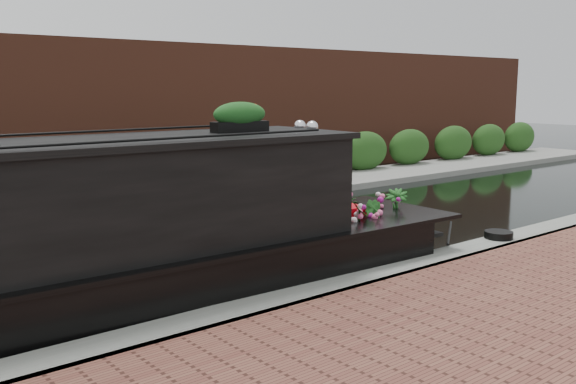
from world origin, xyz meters
TOP-DOWN VIEW (x-y plane):
  - ground at (0.00, 0.00)m, footprint 80.00×80.00m
  - near_bank_coping at (0.00, -3.30)m, footprint 40.00×0.60m
  - far_bank_path at (0.00, 4.20)m, footprint 40.00×2.40m
  - far_hedge at (0.00, 5.10)m, footprint 40.00×1.10m
  - far_brick_wall at (0.00, 7.20)m, footprint 40.00×1.00m
  - narrowboat at (-3.99, -1.90)m, footprint 12.01×2.59m
  - rope_fender at (2.32, -1.90)m, footprint 0.34×0.40m
  - coiled_mooring_rope at (3.29, -3.22)m, footprint 0.47×0.47m

SIDE VIEW (x-z plane):
  - ground at x=0.00m, z-range 0.00..0.00m
  - near_bank_coping at x=0.00m, z-range -0.25..0.25m
  - far_bank_path at x=0.00m, z-range -0.17..0.17m
  - far_hedge at x=0.00m, z-range -1.40..1.40m
  - far_brick_wall at x=0.00m, z-range -4.00..4.00m
  - rope_fender at x=2.32m, z-range 0.00..0.34m
  - coiled_mooring_rope at x=3.29m, z-range 0.25..0.37m
  - narrowboat at x=-3.99m, z-range -0.57..2.23m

